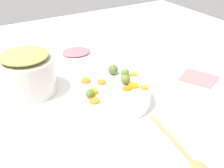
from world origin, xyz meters
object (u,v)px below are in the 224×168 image
at_px(serving_bowl_carrots, 112,94).
at_px(metal_pot, 27,76).
at_px(wooden_spoon, 188,156).
at_px(ham_plate, 79,54).

xyz_separation_m(serving_bowl_carrots, metal_pot, (0.26, -0.24, 0.04)).
distance_m(serving_bowl_carrots, wooden_spoon, 0.39).
relative_size(metal_pot, ham_plate, 0.86).
height_order(metal_pot, wooden_spoon, metal_pot).
bearing_deg(ham_plate, wooden_spoon, 87.36).
bearing_deg(serving_bowl_carrots, ham_plate, -99.55).
distance_m(serving_bowl_carrots, ham_plate, 0.48).
bearing_deg(metal_pot, wooden_spoon, 115.21).
bearing_deg(serving_bowl_carrots, metal_pot, -43.74).
distance_m(metal_pot, wooden_spoon, 0.70).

